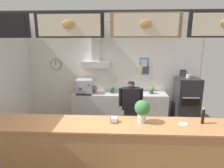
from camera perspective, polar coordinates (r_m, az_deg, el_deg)
ground_plane at (r=4.10m, az=-1.14°, el=-23.61°), size 6.64×6.64×0.00m
back_wall_assembly at (r=5.60m, az=0.08°, el=4.71°), size 5.54×2.67×3.09m
service_counter at (r=3.50m, az=-1.61°, el=-20.31°), size 4.47×0.72×1.04m
back_prep_counter at (r=5.65m, az=2.41°, el=-7.62°), size 2.91×0.59×0.93m
pizza_oven at (r=5.69m, az=22.78°, el=-5.49°), size 0.63×0.68×1.58m
shop_worker at (r=4.39m, az=5.99°, el=-8.52°), size 0.58×0.22×1.58m
espresso_machine at (r=5.53m, az=-8.78°, el=-0.79°), size 0.50×0.47×0.44m
potted_oregano at (r=5.56m, az=-5.56°, el=-1.47°), size 0.17×0.17×0.23m
potted_rosemary at (r=5.58m, az=12.59°, el=-1.82°), size 0.17×0.17×0.22m
potted_sage at (r=5.50m, az=-0.15°, el=-1.80°), size 0.18×0.18×0.21m
pepper_grinder at (r=3.57m, az=27.35°, el=-9.11°), size 0.05×0.05×0.30m
condiment_plate at (r=3.45m, az=22.05°, el=-11.85°), size 0.17×0.17×0.01m
napkin_holder at (r=3.27m, az=0.74°, el=-11.53°), size 0.14×0.13×0.11m
basil_vase at (r=3.23m, az=9.70°, el=-8.26°), size 0.27×0.27×0.42m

